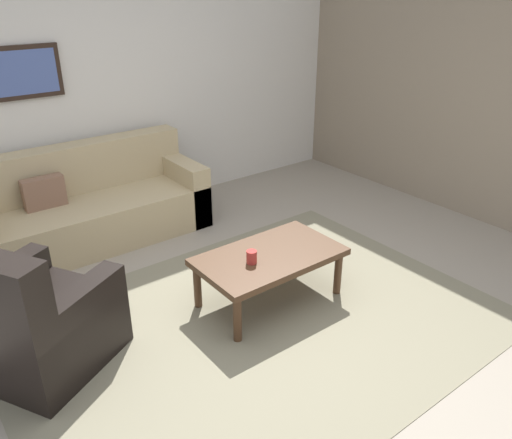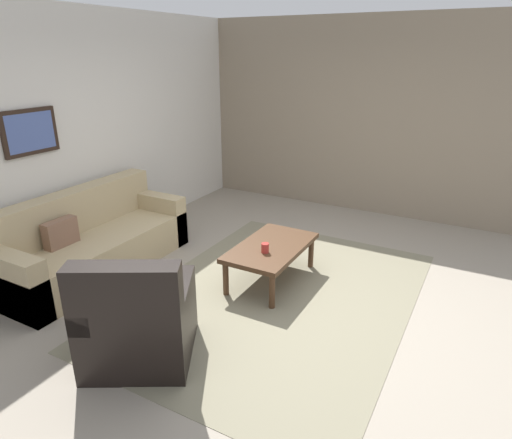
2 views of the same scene
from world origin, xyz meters
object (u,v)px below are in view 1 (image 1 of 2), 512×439
at_px(coffee_table, 269,260).
at_px(framed_artwork, 26,72).
at_px(armchair_leather, 31,328).
at_px(cup, 252,257).
at_px(couch_main, 85,209).

bearing_deg(coffee_table, framed_artwork, 111.97).
xyz_separation_m(armchair_leather, coffee_table, (1.67, -0.32, 0.05)).
relative_size(cup, framed_artwork, 0.16).
bearing_deg(coffee_table, cup, -172.34).
distance_m(couch_main, cup, 2.01).
distance_m(couch_main, coffee_table, 2.04).
relative_size(armchair_leather, coffee_table, 0.99).
height_order(cup, framed_artwork, framed_artwork).
bearing_deg(couch_main, armchair_leather, -120.81).
bearing_deg(framed_artwork, cup, -72.36).
xyz_separation_m(cup, framed_artwork, (-0.74, 2.33, 1.09)).
height_order(armchair_leather, coffee_table, armchair_leather).
height_order(coffee_table, cup, cup).
height_order(couch_main, armchair_leather, armchair_leather).
bearing_deg(armchair_leather, coffee_table, -10.75).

